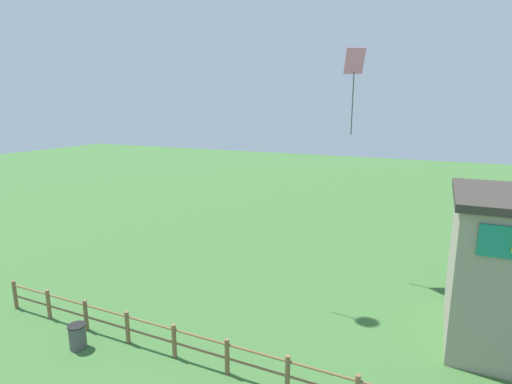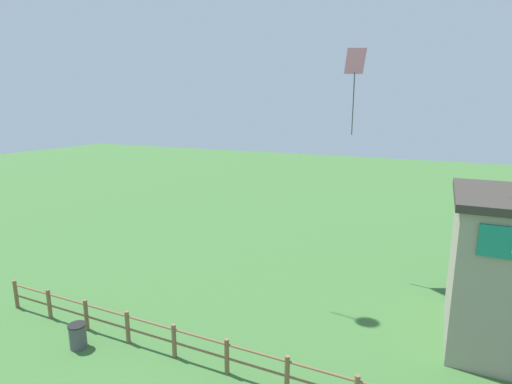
# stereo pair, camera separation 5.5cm
# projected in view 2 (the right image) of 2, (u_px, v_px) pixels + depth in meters

# --- Properties ---
(wooden_fence) EXTENTS (18.74, 0.14, 1.12)m
(wooden_fence) POSITION_uv_depth(u_px,v_px,m) (227.00, 354.00, 11.52)
(wooden_fence) COLOR brown
(wooden_fence) RESTS_ON ground_plane
(trash_bin) EXTENTS (0.57, 0.57, 0.81)m
(trash_bin) POSITION_uv_depth(u_px,v_px,m) (78.00, 336.00, 12.84)
(trash_bin) COLOR #4C4C51
(trash_bin) RESTS_ON ground_plane
(kite_pink_diamond) EXTENTS (0.97, 0.82, 3.66)m
(kite_pink_diamond) POSITION_uv_depth(u_px,v_px,m) (355.00, 72.00, 17.19)
(kite_pink_diamond) COLOR pink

